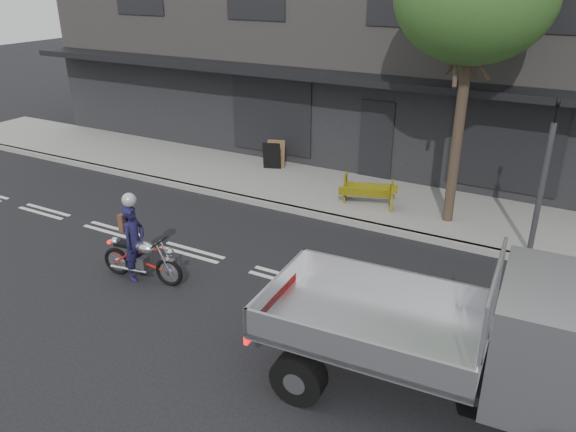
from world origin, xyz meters
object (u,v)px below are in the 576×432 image
at_px(rider, 134,243).
at_px(construction_barrier, 365,193).
at_px(flatbed_ute, 528,343).
at_px(sandwich_board, 272,156).
at_px(motorcycle, 142,258).
at_px(traffic_light_pole, 542,187).

relative_size(rider, construction_barrier, 1.15).
bearing_deg(flatbed_ute, sandwich_board, 134.74).
bearing_deg(sandwich_board, flatbed_ute, -62.66).
distance_m(motorcycle, rider, 0.34).
height_order(rider, flatbed_ute, flatbed_ute).
distance_m(traffic_light_pole, sandwich_board, 8.05).
height_order(traffic_light_pole, sandwich_board, traffic_light_pole).
bearing_deg(motorcycle, rider, 172.87).
relative_size(traffic_light_pole, construction_barrier, 2.55).
bearing_deg(traffic_light_pole, flatbed_ute, -84.90).
height_order(flatbed_ute, construction_barrier, flatbed_ute).
bearing_deg(rider, motorcycle, -97.13).
bearing_deg(flatbed_ute, traffic_light_pole, 91.81).
relative_size(construction_barrier, sandwich_board, 1.61).
distance_m(motorcycle, construction_barrier, 5.98).
bearing_deg(sandwich_board, traffic_light_pole, -35.73).
bearing_deg(motorcycle, construction_barrier, 56.51).
xyz_separation_m(rider, construction_barrier, (2.80, 5.36, -0.26)).
relative_size(rider, flatbed_ute, 0.31).
xyz_separation_m(traffic_light_pole, rider, (-6.88, -4.75, -0.86)).
relative_size(motorcycle, construction_barrier, 1.34).
distance_m(flatbed_ute, sandwich_board, 11.02).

